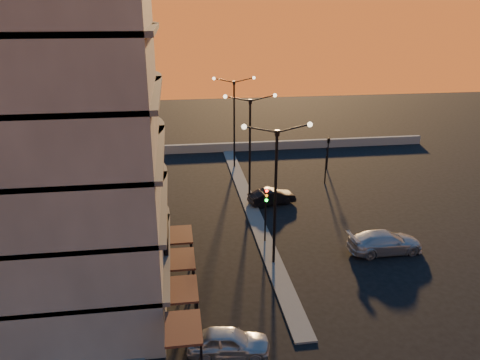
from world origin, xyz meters
name	(u,v)px	position (x,y,z in m)	size (l,w,h in m)	color
ground	(273,263)	(0.00, 0.00, 0.00)	(120.00, 120.00, 0.00)	black
sidewalk_west	(118,245)	(-10.50, 4.00, 0.06)	(5.00, 40.00, 0.12)	#52524F
median	(249,204)	(0.00, 10.00, 0.06)	(1.20, 36.00, 0.12)	#52524F
parapet	(245,146)	(2.00, 26.00, 0.50)	(44.00, 0.50, 1.00)	gray
building	(23,88)	(-14.00, 0.03, 11.91)	(14.35, 17.08, 25.00)	slate
streetlamp_near	(276,185)	(0.00, 0.00, 5.59)	(4.32, 0.32, 9.51)	black
streetlamp_mid	(250,142)	(0.00, 10.00, 5.59)	(4.32, 0.32, 9.51)	black
streetlamp_far	(234,115)	(0.00, 20.00, 5.59)	(4.32, 0.32, 9.51)	black
traffic_light_main	(266,206)	(0.00, 2.87, 2.89)	(0.28, 0.44, 4.25)	black
signal_east_a	(326,164)	(8.00, 14.00, 1.93)	(0.13, 0.16, 3.60)	black
signal_east_b	(329,141)	(9.50, 18.00, 3.10)	(0.42, 1.99, 3.60)	black
car_hatchback	(229,342)	(-3.96, -8.13, 0.68)	(1.62, 4.01, 1.37)	#A3A7AB
car_sedan	(272,197)	(1.93, 9.84, 0.67)	(1.41, 4.05, 1.33)	black
car_wagon	(385,242)	(7.94, 0.47, 0.75)	(2.11, 5.18, 1.50)	#A4A7AB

